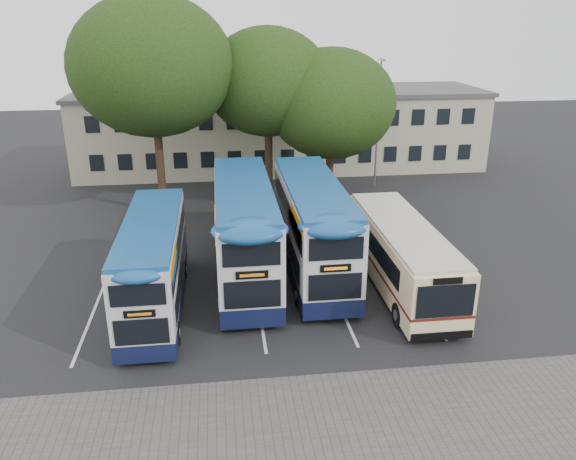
# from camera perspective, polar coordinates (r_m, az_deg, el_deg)

# --- Properties ---
(ground) EXTENTS (120.00, 120.00, 0.00)m
(ground) POSITION_cam_1_polar(r_m,az_deg,el_deg) (22.33, 7.48, -11.02)
(ground) COLOR black
(ground) RESTS_ON ground
(paving_strip) EXTENTS (40.00, 6.00, 0.01)m
(paving_strip) POSITION_cam_1_polar(r_m,az_deg,el_deg) (18.01, 5.06, -19.92)
(paving_strip) COLOR #595654
(paving_strip) RESTS_ON ground
(bay_lines) EXTENTS (14.12, 11.00, 0.01)m
(bay_lines) POSITION_cam_1_polar(r_m,az_deg,el_deg) (26.10, -3.30, -5.83)
(bay_lines) COLOR silver
(bay_lines) RESTS_ON ground
(depot_building) EXTENTS (32.40, 8.40, 6.20)m
(depot_building) POSITION_cam_1_polar(r_m,az_deg,el_deg) (46.34, -0.66, 10.31)
(depot_building) COLOR #B0AC8E
(depot_building) RESTS_ON ground
(lamp_post) EXTENTS (0.25, 1.05, 9.06)m
(lamp_post) POSITION_cam_1_polar(r_m,az_deg,el_deg) (40.37, 9.16, 11.23)
(lamp_post) COLOR gray
(lamp_post) RESTS_ON ground
(tree_left) EXTENTS (9.55, 9.55, 13.06)m
(tree_left) POSITION_cam_1_polar(r_m,az_deg,el_deg) (34.68, -13.64, 15.86)
(tree_left) COLOR black
(tree_left) RESTS_ON ground
(tree_mid) EXTENTS (7.95, 7.95, 11.22)m
(tree_mid) POSITION_cam_1_polar(r_m,az_deg,el_deg) (36.37, -2.06, 14.78)
(tree_mid) COLOR black
(tree_mid) RESTS_ON ground
(tree_right) EXTENTS (8.09, 8.09, 10.01)m
(tree_right) POSITION_cam_1_polar(r_m,az_deg,el_deg) (36.12, 4.43, 12.66)
(tree_right) COLOR black
(tree_right) RESTS_ON ground
(bus_dd_left) EXTENTS (2.27, 9.39, 3.91)m
(bus_dd_left) POSITION_cam_1_polar(r_m,az_deg,el_deg) (24.20, -13.52, -3.03)
(bus_dd_left) COLOR #0F1537
(bus_dd_left) RESTS_ON ground
(bus_dd_mid) EXTENTS (2.65, 10.92, 4.55)m
(bus_dd_mid) POSITION_cam_1_polar(r_m,az_deg,el_deg) (26.30, -4.46, 0.32)
(bus_dd_mid) COLOR #0F1537
(bus_dd_mid) RESTS_ON ground
(bus_dd_right) EXTENTS (2.60, 10.72, 4.47)m
(bus_dd_right) POSITION_cam_1_polar(r_m,az_deg,el_deg) (26.83, 2.52, 0.68)
(bus_dd_right) COLOR #0F1537
(bus_dd_right) RESTS_ON ground
(bus_single) EXTENTS (2.59, 10.19, 3.04)m
(bus_single) POSITION_cam_1_polar(r_m,az_deg,el_deg) (26.04, 11.44, -2.14)
(bus_single) COLOR #FFE0AA
(bus_single) RESTS_ON ground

